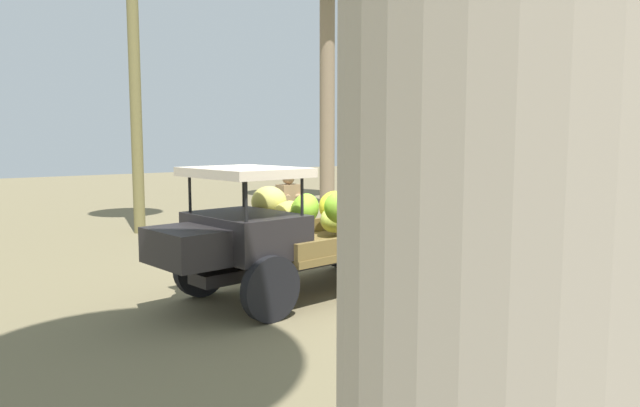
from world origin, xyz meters
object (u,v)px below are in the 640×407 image
truck (297,230)px  loose_banana_bunch (255,254)px  farmer (289,210)px  wooden_crate (411,253)px

truck → loose_banana_bunch: bearing=-109.1°
truck → farmer: size_ratio=2.67×
truck → farmer: 2.09m
truck → loose_banana_bunch: 2.21m
loose_banana_bunch → farmer: bearing=157.6°
truck → wooden_crate: (-2.62, -0.25, -0.69)m
farmer → loose_banana_bunch: size_ratio=3.25×
truck → farmer: (-1.08, -1.79, 0.04)m
wooden_crate → loose_banana_bunch: size_ratio=1.11×
wooden_crate → truck: bearing=5.4°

